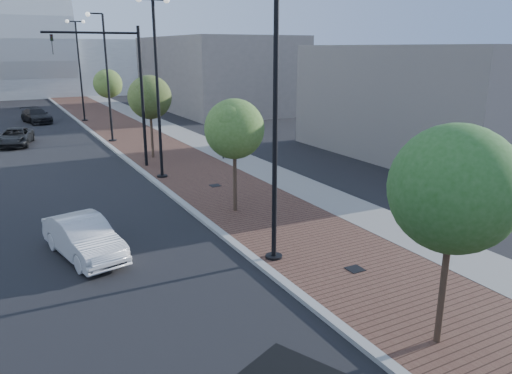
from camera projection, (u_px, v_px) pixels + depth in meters
name	position (u px, v px, depth m)	size (l,w,h in m)	color
sidewalk	(131.00, 128.00, 43.03)	(7.00, 140.00, 0.12)	#4C2D23
concrete_strip	(161.00, 125.00, 44.25)	(2.40, 140.00, 0.13)	slate
curb	(90.00, 130.00, 41.44)	(0.30, 140.00, 0.14)	gray
white_sedan	(84.00, 238.00, 16.46)	(1.44, 4.14, 1.36)	silver
dark_car_mid	(15.00, 137.00, 35.31)	(2.07, 4.48, 1.25)	black
dark_car_far	(36.00, 116.00, 46.05)	(1.89, 4.64, 1.35)	black
pedestrian	(225.00, 146.00, 30.58)	(0.65, 0.43, 1.78)	black
streetlight_1	(272.00, 132.00, 15.06)	(1.44, 0.56, 9.21)	black
streetlight_2	(157.00, 88.00, 25.15)	(1.72, 0.56, 9.28)	black
streetlight_3	(107.00, 83.00, 35.40)	(1.44, 0.56, 9.21)	black
streetlight_4	(80.00, 70.00, 45.49)	(1.72, 0.56, 9.28)	black
traffic_mast	(125.00, 82.00, 27.24)	(5.09, 0.20, 8.00)	black
tree_0	(455.00, 189.00, 10.65)	(2.86, 2.86, 5.32)	#382619
tree_1	(235.00, 129.00, 20.04)	(2.50, 2.47, 4.87)	#382619
tree_2	(150.00, 97.00, 30.14)	(2.68, 2.68, 5.24)	#382619
tree_3	(108.00, 84.00, 40.29)	(2.40, 2.35, 5.16)	#382619
convention_center	(21.00, 53.00, 77.04)	(50.00, 30.00, 50.00)	#A2A9AC
commercial_block_ne	(215.00, 73.00, 56.10)	(12.00, 22.00, 8.00)	#67605C
commercial_block_e	(429.00, 101.00, 31.72)	(10.00, 16.00, 7.00)	slate
utility_cover_1	(355.00, 269.00, 15.39)	(0.50, 0.50, 0.02)	black
utility_cover_2	(215.00, 185.00, 24.71)	(0.50, 0.50, 0.02)	black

